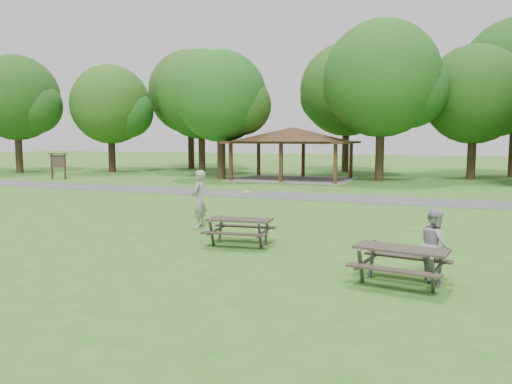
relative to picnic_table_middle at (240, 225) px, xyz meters
The scene contains 17 objects.
ground 2.52m from the picnic_table_middle, 120.57° to the right, with size 160.00×160.00×0.00m, color #32671D.
asphalt_path 11.97m from the picnic_table_middle, 95.99° to the left, with size 120.00×3.20×0.02m, color #48484B.
pavilion 22.65m from the picnic_table_middle, 103.48° to the left, with size 8.60×7.01×3.76m.
notice_board 26.54m from the picnic_table_middle, 143.21° to the left, with size 1.60×0.30×1.88m.
tree_row_a 35.75m from the picnic_table_middle, 145.67° to the left, with size 7.56×7.20×9.97m.
tree_row_b 32.64m from the picnic_table_middle, 133.43° to the left, with size 7.14×6.80×9.28m.
tree_row_c 31.46m from the picnic_table_middle, 119.37° to the left, with size 8.19×7.80×10.67m.
tree_row_d 23.39m from the picnic_table_middle, 116.47° to the left, with size 6.93×6.60×9.27m.
tree_row_e 23.76m from the picnic_table_middle, 87.87° to the left, with size 8.40×8.00×11.02m.
tree_row_f 27.79m from the picnic_table_middle, 75.48° to the left, with size 7.35×7.00×9.55m.
tree_deep_a 36.02m from the picnic_table_middle, 120.82° to the left, with size 8.40×8.00×11.38m.
tree_deep_b 31.71m from the picnic_table_middle, 95.81° to the left, with size 8.40×8.00×11.13m.
picnic_table_middle is the anchor object (origin of this frame).
picnic_table_far 5.09m from the picnic_table_middle, 26.42° to the right, with size 2.04×1.73×0.80m.
frisbee_in_flight 1.33m from the picnic_table_middle, 100.28° to the left, with size 0.29×0.29×0.02m.
frisbee_thrower 3.23m from the picnic_table_middle, 138.56° to the left, with size 0.70×0.46×1.92m, color #9A9A9D.
frisbee_catcher 5.45m from the picnic_table_middle, 17.48° to the right, with size 0.74×0.58×1.52m, color #A0A0A2.
Camera 1 is at (6.71, -10.51, 3.00)m, focal length 35.00 mm.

